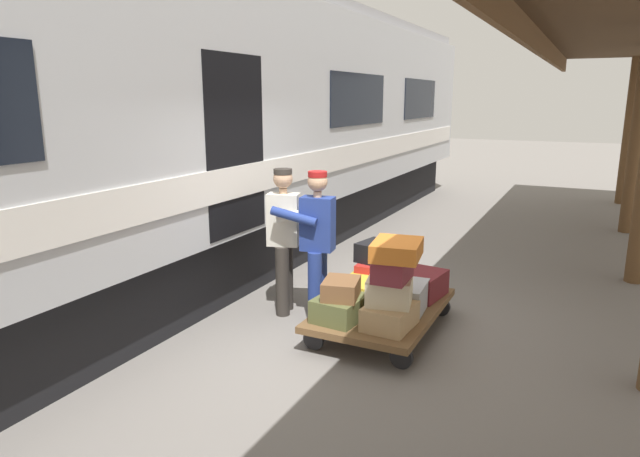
% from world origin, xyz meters
% --- Properties ---
extents(ground_plane, '(60.00, 60.00, 0.00)m').
position_xyz_m(ground_plane, '(0.00, 0.00, 0.00)').
color(ground_plane, slate).
extents(train_car, '(3.02, 20.45, 4.00)m').
position_xyz_m(train_car, '(3.33, -0.00, 2.06)').
color(train_car, '#B7BABF').
rests_on(train_car, ground_plane).
extents(luggage_cart, '(1.15, 1.81, 0.29)m').
position_xyz_m(luggage_cart, '(0.11, -0.15, 0.25)').
color(luggage_cart, brown).
rests_on(luggage_cart, ground_plane).
extents(suitcase_tan_vintage, '(0.45, 0.56, 0.23)m').
position_xyz_m(suitcase_tan_vintage, '(-0.15, 0.35, 0.40)').
color(suitcase_tan_vintage, tan).
rests_on(suitcase_tan_vintage, luggage_cart).
extents(suitcase_gray_aluminum, '(0.44, 0.57, 0.29)m').
position_xyz_m(suitcase_gray_aluminum, '(-0.15, -0.15, 0.44)').
color(suitcase_gray_aluminum, '#9EA0A5').
rests_on(suitcase_gray_aluminum, luggage_cart).
extents(suitcase_teal_softside, '(0.42, 0.55, 0.18)m').
position_xyz_m(suitcase_teal_softside, '(0.37, -0.65, 0.38)').
color(suitcase_teal_softside, '#1E666B').
rests_on(suitcase_teal_softside, luggage_cart).
extents(suitcase_olive_duffel, '(0.48, 0.63, 0.23)m').
position_xyz_m(suitcase_olive_duffel, '(0.37, 0.35, 0.41)').
color(suitcase_olive_duffel, brown).
rests_on(suitcase_olive_duffel, luggage_cart).
extents(suitcase_maroon_trunk, '(0.56, 0.62, 0.28)m').
position_xyz_m(suitcase_maroon_trunk, '(-0.15, -0.65, 0.43)').
color(suitcase_maroon_trunk, maroon).
rests_on(suitcase_maroon_trunk, luggage_cart).
extents(suitcase_yellow_case, '(0.38, 0.56, 0.26)m').
position_xyz_m(suitcase_yellow_case, '(0.37, -0.15, 0.42)').
color(suitcase_yellow_case, gold).
rests_on(suitcase_yellow_case, luggage_cart).
extents(suitcase_red_plastic, '(0.44, 0.56, 0.16)m').
position_xyz_m(suitcase_red_plastic, '(0.33, -0.62, 0.55)').
color(suitcase_red_plastic, '#AD231E').
rests_on(suitcase_red_plastic, suitcase_teal_softside).
extents(suitcase_black_hardshell, '(0.51, 0.51, 0.22)m').
position_xyz_m(suitcase_black_hardshell, '(0.34, -0.64, 0.74)').
color(suitcase_black_hardshell, black).
rests_on(suitcase_black_hardshell, suitcase_red_plastic).
extents(suitcase_cream_canvas, '(0.49, 0.46, 0.26)m').
position_xyz_m(suitcase_cream_canvas, '(-0.12, 0.32, 0.65)').
color(suitcase_cream_canvas, beige).
rests_on(suitcase_cream_canvas, suitcase_tan_vintage).
extents(suitcase_brown_leather, '(0.43, 0.49, 0.19)m').
position_xyz_m(suitcase_brown_leather, '(0.36, 0.38, 0.62)').
color(suitcase_brown_leather, brown).
rests_on(suitcase_brown_leather, suitcase_olive_duffel).
extents(suitcase_burgundy_valise, '(0.33, 0.45, 0.23)m').
position_xyz_m(suitcase_burgundy_valise, '(-0.16, 0.35, 0.89)').
color(suitcase_burgundy_valise, maroon).
rests_on(suitcase_burgundy_valise, suitcase_cream_canvas).
extents(suitcase_orange_carryall, '(0.51, 0.60, 0.16)m').
position_xyz_m(suitcase_orange_carryall, '(-0.20, 0.36, 1.08)').
color(suitcase_orange_carryall, '#CC6B23').
rests_on(suitcase_orange_carryall, suitcase_burgundy_valise).
extents(porter_in_overalls, '(0.71, 0.50, 1.70)m').
position_xyz_m(porter_in_overalls, '(0.91, -0.15, 0.93)').
color(porter_in_overalls, navy).
rests_on(porter_in_overalls, ground_plane).
extents(porter_by_door, '(0.73, 0.55, 1.70)m').
position_xyz_m(porter_by_door, '(1.32, -0.19, 0.93)').
color(porter_by_door, '#332D28').
rests_on(porter_by_door, ground_plane).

